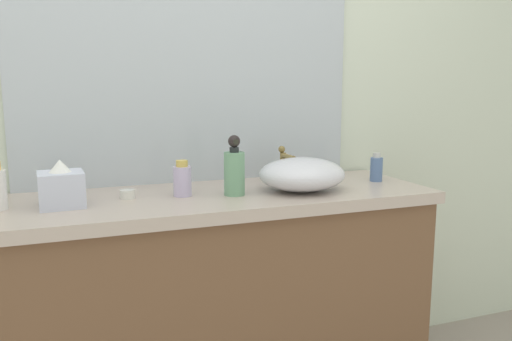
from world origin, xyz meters
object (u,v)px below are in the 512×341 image
(sink_basin, at_px, (302,174))
(spray_can, at_px, (182,180))
(lotion_bottle, at_px, (376,168))
(soap_dispenser, at_px, (234,170))
(candle_jar, at_px, (127,194))
(tissue_box, at_px, (61,187))

(sink_basin, relative_size, spray_can, 2.54)
(lotion_bottle, bearing_deg, soap_dispenser, -175.30)
(lotion_bottle, bearing_deg, candle_jar, 178.60)
(sink_basin, xyz_separation_m, candle_jar, (-0.63, 0.09, -0.05))
(soap_dispenser, bearing_deg, candle_jar, 168.28)
(lotion_bottle, bearing_deg, tissue_box, -178.85)
(lotion_bottle, distance_m, tissue_box, 1.21)
(tissue_box, bearing_deg, sink_basin, -2.79)
(soap_dispenser, xyz_separation_m, spray_can, (-0.18, 0.05, -0.03))
(tissue_box, distance_m, candle_jar, 0.22)
(sink_basin, bearing_deg, candle_jar, 171.88)
(tissue_box, relative_size, candle_jar, 2.96)
(soap_dispenser, bearing_deg, tissue_box, 177.29)
(candle_jar, bearing_deg, sink_basin, -8.12)
(soap_dispenser, relative_size, lotion_bottle, 1.84)
(spray_can, relative_size, tissue_box, 0.83)
(sink_basin, relative_size, tissue_box, 2.11)
(soap_dispenser, distance_m, lotion_bottle, 0.63)
(tissue_box, bearing_deg, lotion_bottle, 1.15)
(tissue_box, bearing_deg, candle_jar, 12.93)
(sink_basin, height_order, candle_jar, sink_basin)
(sink_basin, height_order, spray_can, spray_can)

